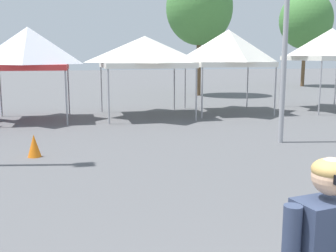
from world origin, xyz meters
TOP-DOWN VIEW (x-y plane):
  - canopy_tent_behind_left at (-2.84, 14.51)m, footprint 2.84×2.84m
  - canopy_tent_behind_center at (1.49, 14.58)m, footprint 3.39×3.39m
  - canopy_tent_far_left at (5.11, 14.96)m, footprint 3.34×3.34m
  - canopy_tent_far_right at (9.89, 14.72)m, footprint 3.27×3.27m
  - tree_behind_tents_right at (16.77, 27.86)m, footprint 4.10×4.10m
  - tree_behind_tents_center at (6.22, 22.38)m, footprint 3.96×3.96m
  - traffic_cone_lot_center at (-2.32, 8.62)m, footprint 0.32×0.32m

SIDE VIEW (x-z plane):
  - traffic_cone_lot_center at x=-2.32m, z-range 0.00..0.54m
  - canopy_tent_behind_center at x=1.49m, z-range 0.97..4.12m
  - canopy_tent_behind_left at x=-2.84m, z-range 0.94..4.37m
  - canopy_tent_far_left at x=5.11m, z-range 0.98..4.45m
  - canopy_tent_far_right at x=9.89m, z-range 1.09..4.69m
  - tree_behind_tents_right at x=16.77m, z-range 1.45..8.90m
  - tree_behind_tents_center at x=6.22m, z-range 1.50..8.88m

